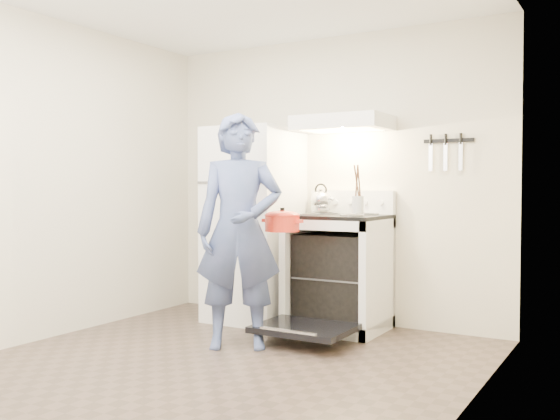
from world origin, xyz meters
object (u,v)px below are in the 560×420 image
object	(u,v)px
stove_body	(338,274)
dutch_oven	(282,223)
person	(239,231)
tea_kettle	(321,199)
refrigerator	(254,224)

from	to	relation	value
stove_body	dutch_oven	world-z (taller)	dutch_oven
person	dutch_oven	world-z (taller)	person
person	dutch_oven	distance (m)	0.34
tea_kettle	dutch_oven	xyz separation A→B (m)	(0.06, -0.77, -0.17)
refrigerator	dutch_oven	world-z (taller)	refrigerator
refrigerator	dutch_oven	distance (m)	0.88
stove_body	tea_kettle	distance (m)	0.68
stove_body	person	world-z (taller)	person
refrigerator	tea_kettle	world-z (taller)	refrigerator
stove_body	person	bearing A→B (deg)	-113.03
tea_kettle	person	size ratio (longest dim) A/B	0.15
refrigerator	person	bearing A→B (deg)	-63.72
stove_body	dutch_oven	size ratio (longest dim) A/B	2.78
dutch_oven	tea_kettle	bearing A→B (deg)	94.68
stove_body	person	distance (m)	1.05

